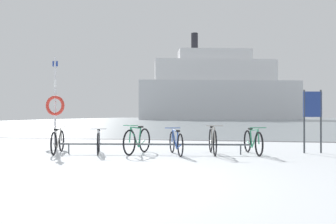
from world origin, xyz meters
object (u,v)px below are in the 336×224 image
(bicycle_4, at_px, (213,141))
(bicycle_1, at_px, (98,142))
(bicycle_2, at_px, (137,141))
(rescue_post, at_px, (55,103))
(bicycle_3, at_px, (176,143))
(bicycle_0, at_px, (58,141))
(ferry_ship, at_px, (217,91))
(info_sign, at_px, (313,110))
(bicycle_5, at_px, (253,142))

(bicycle_4, bearing_deg, bicycle_1, -171.72)
(bicycle_2, height_order, bicycle_4, bicycle_2)
(bicycle_1, bearing_deg, rescue_post, 138.93)
(bicycle_1, distance_m, bicycle_3, 2.28)
(bicycle_0, xyz_separation_m, bicycle_3, (3.45, 0.34, -0.01))
(bicycle_1, distance_m, ferry_ship, 72.68)
(ferry_ship, bearing_deg, bicycle_2, -87.95)
(bicycle_0, height_order, bicycle_3, bicycle_0)
(bicycle_0, bearing_deg, info_sign, 12.20)
(bicycle_4, height_order, ferry_ship, ferry_ship)
(bicycle_4, relative_size, info_sign, 0.95)
(bicycle_3, relative_size, ferry_ship, 0.04)
(bicycle_1, height_order, bicycle_3, bicycle_3)
(bicycle_5, xyz_separation_m, rescue_post, (-7.05, 1.61, 1.19))
(rescue_post, bearing_deg, bicycle_5, -12.84)
(bicycle_1, height_order, bicycle_2, bicycle_2)
(bicycle_0, distance_m, bicycle_4, 4.51)
(rescue_post, bearing_deg, bicycle_4, -17.15)
(bicycle_2, bearing_deg, bicycle_4, 9.08)
(bicycle_5, height_order, rescue_post, rescue_post)
(bicycle_1, relative_size, bicycle_3, 0.95)
(bicycle_2, bearing_deg, bicycle_1, -173.24)
(bicycle_2, xyz_separation_m, bicycle_3, (1.14, -0.01, -0.04))
(info_sign, height_order, ferry_ship, ferry_ship)
(bicycle_3, distance_m, ferry_ship, 72.63)
(bicycle_0, relative_size, bicycle_1, 1.09)
(bicycle_1, bearing_deg, info_sign, 12.56)
(bicycle_1, xyz_separation_m, info_sign, (6.14, 1.37, 0.92))
(bicycle_0, xyz_separation_m, rescue_post, (-1.47, 2.52, 1.20))
(bicycle_5, bearing_deg, bicycle_1, -171.01)
(bicycle_4, xyz_separation_m, ferry_ship, (-4.74, 71.92, 6.11))
(bicycle_0, height_order, bicycle_5, bicycle_5)
(bicycle_1, xyz_separation_m, bicycle_4, (3.28, 0.48, 0.04))
(bicycle_4, bearing_deg, rescue_post, 162.85)
(ferry_ship, bearing_deg, rescue_post, -90.97)
(bicycle_0, height_order, info_sign, info_sign)
(info_sign, xyz_separation_m, rescue_post, (-8.79, 0.94, 0.29))
(bicycle_1, height_order, info_sign, info_sign)
(bicycle_0, bearing_deg, bicycle_1, 10.29)
(rescue_post, bearing_deg, ferry_ship, 89.03)
(bicycle_4, relative_size, bicycle_5, 1.03)
(bicycle_4, distance_m, info_sign, 3.12)
(bicycle_3, xyz_separation_m, info_sign, (3.87, 1.24, 0.91))
(bicycle_1, bearing_deg, bicycle_0, -169.71)
(bicycle_3, height_order, rescue_post, rescue_post)
(bicycle_1, relative_size, bicycle_5, 0.90)
(bicycle_1, xyz_separation_m, bicycle_2, (1.14, 0.13, 0.04))
(bicycle_2, height_order, ferry_ship, ferry_ship)
(bicycle_2, xyz_separation_m, rescue_post, (-3.78, 2.17, 1.17))
(bicycle_0, xyz_separation_m, bicycle_2, (2.31, 0.35, 0.03))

